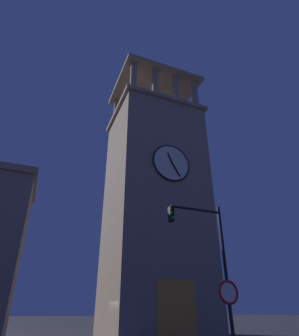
# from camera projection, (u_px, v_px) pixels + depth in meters

# --- Properties ---
(clocktower) EXTENTS (9.20, 8.33, 28.67)m
(clocktower) POSITION_uv_depth(u_px,v_px,m) (155.00, 204.00, 27.55)
(clocktower) COLOR gray
(clocktower) RESTS_ON ground_plane
(traffic_signal_mid) EXTENTS (3.06, 0.41, 6.92)m
(traffic_signal_mid) POSITION_uv_depth(u_px,v_px,m) (209.00, 251.00, 13.78)
(traffic_signal_mid) COLOR black
(traffic_signal_mid) RESTS_ON ground_plane
(no_horn_sign) EXTENTS (0.78, 0.14, 2.86)m
(no_horn_sign) POSITION_uv_depth(u_px,v_px,m) (229.00, 300.00, 9.24)
(no_horn_sign) COLOR black
(no_horn_sign) RESTS_ON ground_plane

